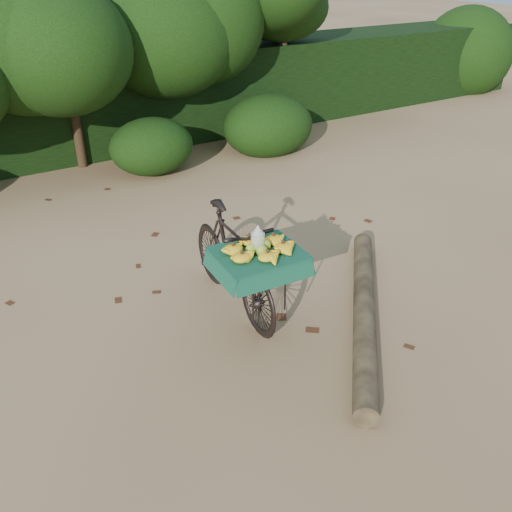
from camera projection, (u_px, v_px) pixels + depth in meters
ground at (179, 313)px, 6.08m from camera, size 80.00×80.00×0.00m
vendor_bicycle at (233, 260)px, 5.91m from camera, size 0.89×1.98×1.18m
fallen_log at (364, 309)px, 5.95m from camera, size 2.33×2.60×0.24m
hedge_backdrop at (35, 111)px, 10.31m from camera, size 26.00×1.80×1.80m
bush_clumps at (97, 159)px, 9.28m from camera, size 8.80×1.70×0.90m
leaf_litter at (156, 286)px, 6.56m from camera, size 7.00×7.30×0.01m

